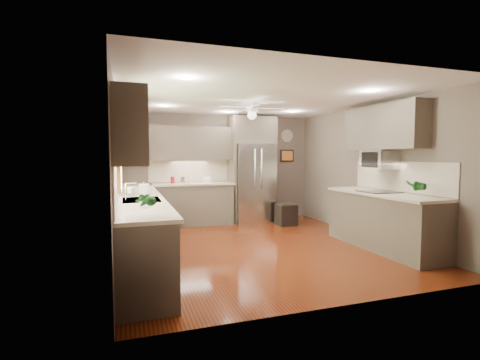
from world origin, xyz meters
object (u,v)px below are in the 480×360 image
potted_plant_right (414,186)px  bowl (208,182)px  soap_bottle (130,190)px  refrigerator (252,171)px  canister_c (190,179)px  potted_plant_left (146,200)px  microwave (379,160)px  stool (286,214)px  paper_towel (144,196)px  canister_b (183,180)px  canister_a (173,180)px

potted_plant_right → bowl: 4.28m
soap_bottle → refrigerator: refrigerator is taller
refrigerator → canister_c: bearing=176.4°
potted_plant_left → microwave: size_ratio=0.59×
potted_plant_left → potted_plant_right: 3.90m
potted_plant_right → stool: bearing=103.0°
canister_c → bowl: 0.41m
canister_c → soap_bottle: (-1.30, -2.33, 0.01)m
potted_plant_right → paper_towel: bearing=178.2°
potted_plant_left → bowl: potted_plant_left is taller
potted_plant_left → potted_plant_right: bearing=6.8°
canister_b → refrigerator: bearing=-2.8°
canister_b → microwave: size_ratio=0.28×
canister_c → soap_bottle: bearing=-119.2°
canister_c → potted_plant_right: size_ratio=0.50×
canister_a → refrigerator: (1.85, -0.03, 0.17)m
soap_bottle → stool: 3.76m
potted_plant_left → paper_towel: (0.02, 0.58, -0.02)m
potted_plant_right → microwave: 0.96m
soap_bottle → paper_towel: size_ratio=0.66×
canister_b → bowl: canister_b is taller
canister_a → canister_c: 0.39m
soap_bottle → canister_a: bearing=67.9°
bowl → microwave: size_ratio=0.40×
canister_b → stool: (2.18, -0.75, -0.77)m
potted_plant_right → microwave: (0.10, 0.88, 0.38)m
canister_a → canister_c: (0.38, 0.07, 0.01)m
stool → potted_plant_left: bearing=-133.4°
canister_c → soap_bottle: 2.67m
microwave → stool: 2.51m
canister_b → refrigerator: size_ratio=0.06×
canister_b → potted_plant_right: potted_plant_right is taller
soap_bottle → microwave: size_ratio=0.35×
potted_plant_right → stool: size_ratio=0.69×
refrigerator → stool: 1.29m
canister_b → microwave: (2.95, -2.79, 0.47)m
canister_b → potted_plant_left: (-1.02, -4.13, 0.09)m
paper_towel → canister_c: bearing=72.0°
soap_bottle → microwave: (4.10, -0.47, 0.44)m
paper_towel → refrigerator: bearing=52.8°
canister_a → soap_bottle: 2.44m
canister_b → soap_bottle: soap_bottle is taller
microwave → paper_towel: 4.05m
canister_b → potted_plant_right: size_ratio=0.47×
potted_plant_right → paper_towel: 3.86m
canister_a → refrigerator: refrigerator is taller
canister_b → potted_plant_left: 4.25m
microwave → canister_a: bearing=139.3°
soap_bottle → canister_c: bearing=60.8°
microwave → stool: microwave is taller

